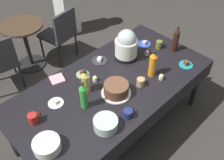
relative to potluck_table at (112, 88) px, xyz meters
name	(u,v)px	position (x,y,z in m)	size (l,w,h in m)	color
ground	(112,127)	(0.00, 0.00, -0.69)	(9.00, 9.00, 0.00)	#383330
potluck_table	(112,88)	(0.00, 0.00, 0.00)	(2.20, 1.10, 0.75)	black
frosted_layer_cake	(116,89)	(-0.07, -0.13, 0.12)	(0.30, 0.30, 0.13)	silver
slow_cooker	(126,45)	(0.42, 0.20, 0.23)	(0.26, 0.26, 0.36)	black
glass_salad_bowl	(106,124)	(-0.43, -0.35, 0.11)	(0.22, 0.22, 0.10)	#B2C6BC
ceramic_snack_bowl	(47,145)	(-0.91, -0.18, 0.11)	(0.23, 0.23, 0.09)	silver
dessert_plate_sage	(83,74)	(-0.13, 0.32, 0.08)	(0.14, 0.14, 0.06)	#8CA87F
dessert_plate_cobalt	(144,44)	(0.78, 0.22, 0.07)	(0.16, 0.16, 0.04)	#2D4CB2
dessert_plate_teal	(186,64)	(0.80, -0.37, 0.08)	(0.16, 0.16, 0.06)	teal
dessert_plate_charcoal	(99,60)	(0.16, 0.36, 0.07)	(0.18, 0.18, 0.04)	#2D2D33
dessert_plate_white	(56,103)	(-0.58, 0.18, 0.07)	(0.15, 0.15, 0.04)	white
cupcake_cocoa	(147,53)	(0.63, 0.06, 0.09)	(0.05, 0.05, 0.07)	beige
cupcake_lemon	(95,79)	(-0.10, 0.15, 0.09)	(0.05, 0.05, 0.07)	beige
cupcake_berry	(116,41)	(0.55, 0.48, 0.09)	(0.05, 0.05, 0.07)	beige
cupcake_rose	(161,77)	(0.42, -0.32, 0.09)	(0.05, 0.05, 0.07)	beige
soda_bottle_lime_soda	(84,96)	(-0.40, -0.04, 0.20)	(0.07, 0.07, 0.31)	green
soda_bottle_ginger_ale	(86,82)	(-0.25, 0.11, 0.19)	(0.09, 0.09, 0.27)	gold
soda_bottle_orange_juice	(153,64)	(0.40, -0.20, 0.21)	(0.08, 0.08, 0.31)	orange
soda_bottle_cola	(176,40)	(0.93, -0.11, 0.21)	(0.07, 0.07, 0.32)	#33190F
coffee_mug_navy	(128,113)	(-0.20, -0.41, 0.10)	(0.12, 0.09, 0.08)	navy
coffee_mug_olive	(159,44)	(0.84, 0.05, 0.11)	(0.12, 0.08, 0.10)	olive
coffee_mug_tan	(141,82)	(0.19, -0.22, 0.10)	(0.12, 0.08, 0.09)	tan
coffee_mug_red	(33,118)	(-0.84, 0.14, 0.11)	(0.13, 0.08, 0.10)	#B2231E
paper_napkin_stack	(57,79)	(-0.37, 0.44, 0.07)	(0.14, 0.14, 0.02)	pink
maroon_chair_right	(60,32)	(0.41, 1.53, -0.20)	(0.51, 0.51, 0.85)	#333338
round_cafe_table	(25,38)	(-0.05, 1.75, -0.19)	(0.60, 0.60, 0.72)	#473323
water_cooler	(66,1)	(0.97, 2.10, -0.10)	(0.32, 0.32, 1.24)	silver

